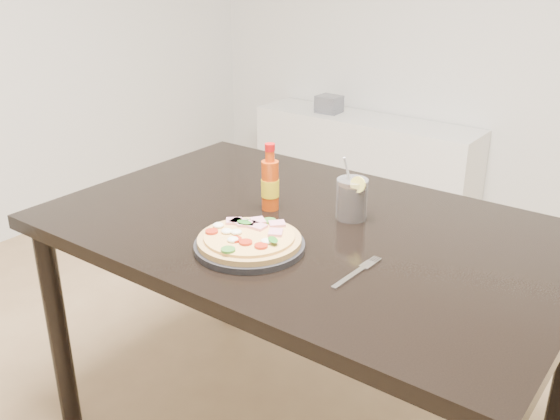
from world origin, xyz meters
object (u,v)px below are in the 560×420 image
Objects in this scene: dining_table at (306,251)px; hot_sauce_bottle at (270,184)px; pizza at (249,238)px; plate at (250,246)px; fork at (358,271)px; cola_cup at (352,200)px; media_console at (364,158)px.

hot_sauce_bottle is at bearing 170.28° from dining_table.
plate is at bearing -33.29° from pizza.
hot_sauce_bottle is at bearing 157.75° from fork.
cola_cup reaches higher than pizza.
plate is 1.07× the size of pizza.
cola_cup is at bearing 71.63° from pizza.
cola_cup is 0.13× the size of media_console.
media_console is (-0.91, 1.96, -0.42)m from dining_table.
cola_cup reaches higher than media_console.
pizza reaches higher than dining_table.
hot_sauce_bottle reaches higher than cola_cup.
fork is (0.39, -0.18, -0.07)m from hot_sauce_bottle.
dining_table is 0.23m from plate.
pizza is at bearing -64.13° from hot_sauce_bottle.
cola_cup is at bearing 126.16° from fork.
dining_table is 2.20m from media_console.
fork is 2.47m from media_console.
cola_cup is (0.10, 0.31, 0.03)m from pizza.
hot_sauce_bottle reaches higher than pizza.
plate is 1.43× the size of hot_sauce_bottle.
dining_table is at bearing 82.86° from plate.
dining_table is 0.19m from cola_cup.
pizza is 0.26m from hot_sauce_bottle.
plate is 0.02m from pizza.
dining_table is at bearing -125.70° from cola_cup.
hot_sauce_bottle is at bearing 115.87° from pizza.
media_console is (-0.98, 1.86, -0.55)m from cola_cup.
hot_sauce_bottle is 0.14× the size of media_console.
plate is at bearing -107.92° from cola_cup.
dining_table is 7.99× the size of cola_cup.
dining_table is 0.21m from hot_sauce_bottle.
fork is at bearing 10.50° from pizza.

